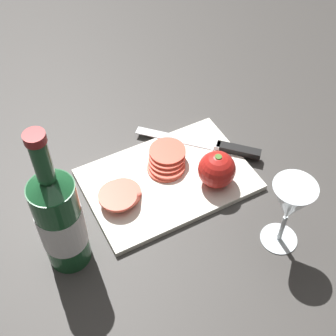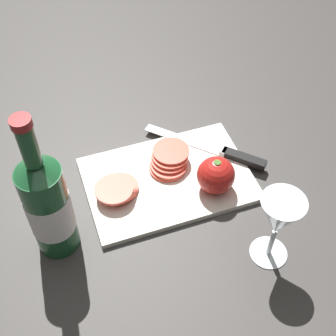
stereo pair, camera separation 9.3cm
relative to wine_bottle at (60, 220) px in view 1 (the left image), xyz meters
name	(u,v)px [view 1 (the left image)]	position (x,y,z in m)	size (l,w,h in m)	color
ground_plane	(153,178)	(0.22, 0.09, -0.11)	(3.00, 3.00, 0.00)	#383533
cutting_board	(168,179)	(0.24, 0.07, -0.11)	(0.33, 0.23, 0.01)	silver
wine_bottle	(60,220)	(0.00, 0.00, 0.00)	(0.08, 0.08, 0.31)	#194C28
wine_glass	(290,205)	(0.36, -0.15, 0.00)	(0.08, 0.08, 0.16)	silver
whole_tomato	(217,169)	(0.32, 0.01, -0.06)	(0.08, 0.08, 0.08)	red
knife	(223,147)	(0.38, 0.08, -0.09)	(0.21, 0.21, 0.01)	silver
tomato_slice_stack_near	(120,195)	(0.13, 0.07, -0.09)	(0.09, 0.09, 0.03)	#DB4C38
tomato_slice_stack_far	(167,160)	(0.25, 0.10, -0.08)	(0.09, 0.10, 0.03)	#DB4C38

